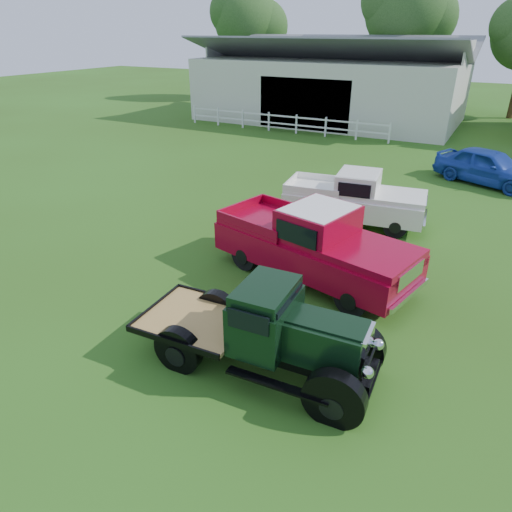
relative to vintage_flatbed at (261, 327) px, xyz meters
The scene contains 9 objects.
ground 2.33m from the vintage_flatbed, 141.92° to the left, with size 120.00×120.00×0.00m, color #2C4D13.
shed_left 28.71m from the vintage_flatbed, 107.62° to the left, with size 18.80×10.20×5.60m, color beige, non-canonical shape.
fence_rail 23.40m from the vintage_flatbed, 114.41° to the left, with size 14.20×0.16×1.20m, color white, non-canonical shape.
tree_a 39.78m from the vintage_flatbed, 119.83° to the left, with size 6.30×6.30×10.50m, color #1C4016, non-canonical shape.
tree_b 36.08m from the vintage_flatbed, 99.12° to the left, with size 6.90×6.90×11.50m, color #1C4016, non-canonical shape.
vintage_flatbed is the anchor object (origin of this frame).
red_pickup 4.01m from the vintage_flatbed, 97.46° to the left, with size 5.67×2.18×2.07m, color maroon, non-canonical shape.
white_pickup 8.34m from the vintage_flatbed, 95.26° to the left, with size 4.87×1.89×1.79m, color white, non-canonical shape.
misc_car_blue 15.72m from the vintage_flatbed, 78.97° to the left, with size 1.81×4.50×1.53m, color #1B3DA4.
Camera 1 is at (5.04, -7.74, 6.13)m, focal length 32.00 mm.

